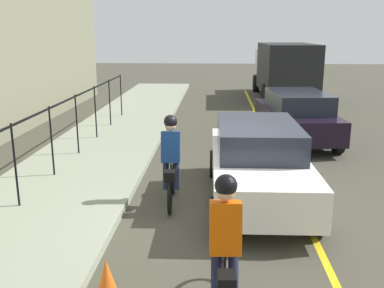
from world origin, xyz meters
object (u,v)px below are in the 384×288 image
patrol_sedan (296,115)px  parked_sedan_rear (258,161)px  cyclist_lead (171,161)px  cyclist_follow (225,250)px  box_truck_background (284,68)px  traffic_cone_near (107,282)px

patrol_sedan → parked_sedan_rear: (-5.04, 1.64, 0.00)m
cyclist_lead → cyclist_follow: (-3.51, -0.99, 0.00)m
cyclist_follow → box_truck_background: size_ratio=0.27×
cyclist_follow → parked_sedan_rear: 3.95m
parked_sedan_rear → box_truck_background: box_truck_background is taller
cyclist_follow → parked_sedan_rear: (3.88, -0.73, -0.09)m
cyclist_lead → traffic_cone_near: cyclist_lead is taller
cyclist_lead → box_truck_background: 15.19m
cyclist_follow → patrol_sedan: size_ratio=0.40×
cyclist_lead → cyclist_follow: bearing=-166.4°
parked_sedan_rear → box_truck_background: (14.19, -2.58, 0.73)m
cyclist_follow → traffic_cone_near: size_ratio=2.88×
cyclist_lead → cyclist_follow: 3.64m
cyclist_lead → box_truck_background: size_ratio=0.27×
patrol_sedan → box_truck_background: bearing=-10.9°
box_truck_background → parked_sedan_rear: bearing=168.5°
cyclist_lead → parked_sedan_rear: cyclist_lead is taller
parked_sedan_rear → box_truck_background: bearing=168.8°
cyclist_lead → patrol_sedan: cyclist_lead is taller
patrol_sedan → traffic_cone_near: patrol_sedan is taller
patrol_sedan → cyclist_lead: bearing=143.2°
cyclist_follow → cyclist_lead: bearing=13.6°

